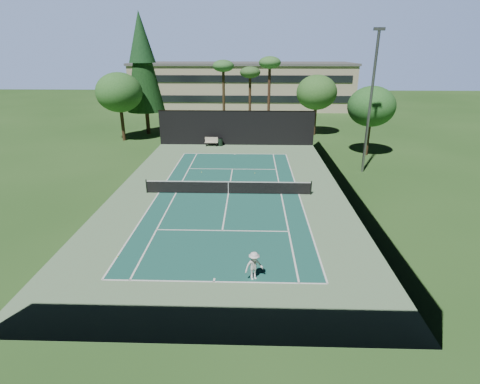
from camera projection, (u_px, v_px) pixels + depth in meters
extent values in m
plane|color=#274F1D|center=(228.00, 194.00, 29.21)|extent=(160.00, 160.00, 0.00)
cube|color=#658B61|center=(228.00, 194.00, 29.21)|extent=(18.00, 32.00, 0.01)
cube|color=#1B564C|center=(228.00, 194.00, 29.21)|extent=(10.97, 23.77, 0.01)
cube|color=white|center=(214.00, 282.00, 18.10)|extent=(10.97, 0.10, 0.01)
cube|color=white|center=(235.00, 154.00, 40.30)|extent=(10.97, 0.10, 0.01)
cube|color=white|center=(222.00, 231.00, 23.23)|extent=(8.23, 0.10, 0.01)
cube|color=white|center=(232.00, 169.00, 35.18)|extent=(8.23, 0.10, 0.01)
cube|color=white|center=(159.00, 193.00, 29.36)|extent=(0.10, 23.77, 0.01)
cube|color=white|center=(299.00, 194.00, 29.05)|extent=(0.10, 23.77, 0.01)
cube|color=white|center=(176.00, 193.00, 29.32)|extent=(0.10, 23.77, 0.01)
cube|color=white|center=(281.00, 194.00, 29.09)|extent=(0.10, 23.77, 0.01)
cube|color=white|center=(228.00, 193.00, 29.20)|extent=(0.10, 12.80, 0.01)
cube|color=white|center=(214.00, 280.00, 18.24)|extent=(0.10, 0.30, 0.01)
cube|color=white|center=(235.00, 154.00, 40.16)|extent=(0.10, 0.30, 0.01)
cylinder|color=black|center=(147.00, 186.00, 29.19)|extent=(0.10, 0.10, 1.10)
cylinder|color=black|center=(311.00, 188.00, 28.83)|extent=(0.10, 0.10, 1.10)
cube|color=black|center=(228.00, 188.00, 29.03)|extent=(12.80, 0.02, 0.92)
cube|color=white|center=(228.00, 182.00, 28.86)|extent=(12.80, 0.04, 0.07)
cube|color=white|center=(228.00, 188.00, 29.03)|extent=(0.05, 0.03, 0.92)
cube|color=black|center=(236.00, 128.00, 43.44)|extent=(18.00, 0.04, 4.00)
cube|color=black|center=(202.00, 301.00, 13.56)|extent=(18.00, 0.04, 4.00)
cube|color=black|center=(347.00, 170.00, 28.24)|extent=(0.04, 32.00, 4.00)
cube|color=black|center=(111.00, 168.00, 28.75)|extent=(0.04, 32.00, 4.00)
cube|color=black|center=(236.00, 111.00, 42.72)|extent=(18.00, 0.06, 0.06)
imported|color=white|center=(254.00, 266.00, 18.10)|extent=(1.10, 0.90, 1.49)
sphere|color=#C3D831|center=(118.00, 256.00, 20.28)|extent=(0.08, 0.08, 0.08)
sphere|color=yellow|center=(215.00, 188.00, 30.41)|extent=(0.06, 0.06, 0.06)
sphere|color=#BACD2E|center=(255.00, 173.00, 33.93)|extent=(0.08, 0.08, 0.08)
sphere|color=#D1EC35|center=(202.00, 172.00, 34.24)|extent=(0.08, 0.08, 0.08)
cube|color=#BBB39B|center=(211.00, 142.00, 43.39)|extent=(1.50, 0.45, 0.05)
cube|color=beige|center=(211.00, 139.00, 43.47)|extent=(1.50, 0.06, 0.55)
cube|color=black|center=(206.00, 144.00, 43.50)|extent=(0.06, 0.40, 0.42)
cube|color=black|center=(217.00, 144.00, 43.46)|extent=(0.06, 0.40, 0.42)
cylinder|color=black|center=(220.00, 142.00, 43.55)|extent=(0.52, 0.52, 0.90)
cylinder|color=black|center=(220.00, 138.00, 43.38)|extent=(0.56, 0.56, 0.05)
cylinder|color=#462E1E|center=(148.00, 120.00, 49.45)|extent=(0.50, 0.50, 3.60)
cone|color=#133514|center=(143.00, 63.00, 46.88)|extent=(4.80, 4.80, 12.00)
cone|color=#153B1B|center=(140.00, 37.00, 45.81)|extent=(3.30, 3.30, 6.00)
cylinder|color=#42301C|center=(224.00, 99.00, 50.15)|extent=(0.36, 0.36, 8.55)
ellipsoid|color=#336B30|center=(223.00, 66.00, 48.63)|extent=(2.80, 2.80, 1.54)
cylinder|color=#47301E|center=(250.00, 101.00, 52.08)|extent=(0.36, 0.36, 7.65)
ellipsoid|color=#325B29|center=(250.00, 72.00, 50.72)|extent=(2.80, 2.80, 1.54)
cylinder|color=#472D1E|center=(269.00, 99.00, 48.97)|extent=(0.36, 0.36, 9.00)
ellipsoid|color=#387032|center=(270.00, 62.00, 47.36)|extent=(2.80, 2.80, 1.54)
cylinder|color=#422D1C|center=(315.00, 121.00, 48.84)|extent=(0.40, 0.40, 3.52)
ellipsoid|color=#306326|center=(317.00, 92.00, 47.53)|extent=(5.12, 5.12, 4.35)
cylinder|color=#48301E|center=(367.00, 140.00, 39.43)|extent=(0.40, 0.40, 3.30)
ellipsoid|color=#266025|center=(371.00, 106.00, 38.20)|extent=(4.80, 4.80, 4.08)
cylinder|color=#45301D|center=(123.00, 125.00, 45.75)|extent=(0.40, 0.40, 3.74)
ellipsoid|color=#2D6627|center=(119.00, 92.00, 44.35)|extent=(5.44, 5.44, 4.62)
cube|color=#BCAF92|center=(243.00, 86.00, 70.74)|extent=(40.00, 12.00, 8.00)
cube|color=#59595B|center=(243.00, 64.00, 69.28)|extent=(40.50, 12.50, 0.40)
cube|color=black|center=(242.00, 99.00, 65.66)|extent=(38.00, 0.15, 1.20)
cube|color=black|center=(242.00, 79.00, 64.45)|extent=(38.00, 0.15, 1.20)
cylinder|color=gray|center=(370.00, 106.00, 32.33)|extent=(0.24, 0.24, 12.00)
cube|color=gray|center=(379.00, 29.00, 30.16)|extent=(0.90, 0.25, 0.25)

